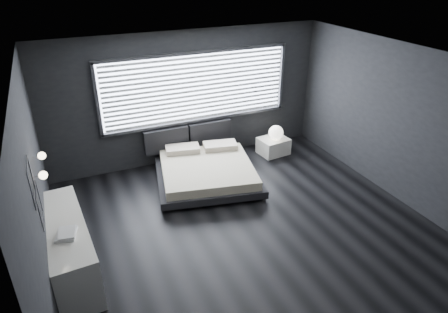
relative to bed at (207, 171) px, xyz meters
name	(u,v)px	position (x,y,z in m)	size (l,w,h in m)	color
room	(246,151)	(0.05, -1.59, 1.16)	(6.04, 6.00, 2.80)	black
window	(197,88)	(0.25, 1.11, 1.37)	(4.14, 0.09, 1.52)	white
headboard	(189,136)	(-0.01, 1.05, 0.33)	(1.96, 0.16, 0.52)	black
sconce_near	(43,175)	(-2.83, -1.54, 1.36)	(0.18, 0.11, 0.11)	silver
sconce_far	(42,156)	(-2.83, -0.94, 1.36)	(0.18, 0.11, 0.11)	silver
wall_art_upper	(31,182)	(-2.93, -2.14, 1.61)	(0.01, 0.48, 0.48)	#47474C
wall_art_lower	(39,205)	(-2.93, -1.89, 1.14)	(0.01, 0.48, 0.48)	#47474C
bed	(207,171)	(0.00, 0.00, 0.00)	(2.32, 2.25, 0.51)	black
nightstand	(273,146)	(1.86, 0.57, -0.05)	(0.63, 0.53, 0.37)	white
orb_lamp	(276,133)	(1.88, 0.53, 0.30)	(0.33, 0.33, 0.33)	white
dresser	(68,247)	(-2.73, -1.53, 0.17)	(0.70, 2.04, 0.80)	white
book_stack	(67,234)	(-2.70, -1.82, 0.60)	(0.32, 0.37, 0.07)	silver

